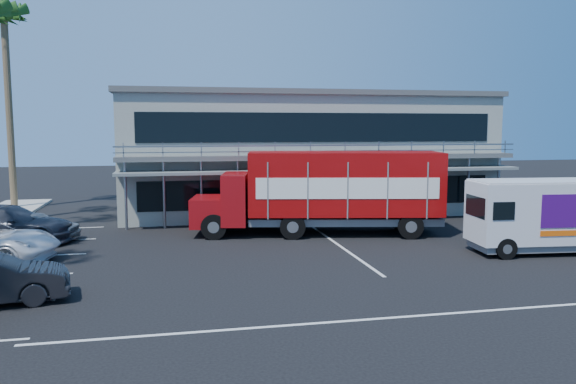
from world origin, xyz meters
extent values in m
plane|color=black|center=(0.00, 0.00, 0.00)|extent=(120.00, 120.00, 0.00)
cube|color=gray|center=(3.00, 15.00, 3.50)|extent=(22.00, 10.00, 7.00)
cube|color=#515454|center=(3.00, 15.00, 7.15)|extent=(22.40, 10.40, 0.30)
cube|color=#515454|center=(3.00, 9.40, 3.60)|extent=(22.00, 1.20, 0.25)
cube|color=gray|center=(3.00, 8.85, 4.10)|extent=(22.00, 0.08, 0.90)
cube|color=slate|center=(3.00, 9.10, 2.90)|extent=(22.00, 1.80, 0.15)
cube|color=black|center=(3.00, 9.98, 1.60)|extent=(20.00, 0.06, 1.60)
cube|color=black|center=(3.00, 9.98, 5.20)|extent=(20.00, 0.06, 1.60)
cylinder|color=brown|center=(-15.10, 18.50, 6.00)|extent=(0.44, 0.44, 12.00)
sphere|color=#16501D|center=(-15.10, 18.50, 12.20)|extent=(1.10, 1.10, 1.10)
cube|color=maroon|center=(-3.43, 7.18, 1.15)|extent=(2.08, 2.85, 1.38)
cube|color=maroon|center=(-2.19, 6.94, 1.78)|extent=(1.68, 3.04, 2.41)
cube|color=black|center=(-2.19, 6.94, 2.47)|extent=(0.53, 2.41, 0.80)
cube|color=#920909|center=(3.00, 5.92, 2.53)|extent=(9.58, 4.59, 2.99)
cube|color=slate|center=(3.00, 5.92, 0.75)|extent=(9.49, 4.16, 0.34)
cube|color=white|center=(2.72, 4.51, 2.41)|extent=(8.31, 1.65, 0.98)
cube|color=white|center=(3.28, 7.34, 2.41)|extent=(8.31, 1.65, 0.98)
cylinder|color=black|center=(-3.33, 5.88, 0.60)|extent=(1.23, 0.50, 1.20)
cylinder|color=black|center=(-2.85, 8.36, 0.60)|extent=(1.23, 0.50, 1.20)
cylinder|color=black|center=(0.28, 5.17, 0.60)|extent=(1.23, 0.50, 1.20)
cylinder|color=black|center=(0.76, 7.65, 0.60)|extent=(1.23, 0.50, 1.20)
cylinder|color=black|center=(5.69, 4.11, 0.60)|extent=(1.23, 0.50, 1.20)
cylinder|color=black|center=(6.18, 6.59, 0.60)|extent=(1.23, 0.50, 1.20)
cube|color=silver|center=(10.00, 0.30, 1.74)|extent=(6.40, 2.69, 2.49)
cube|color=slate|center=(10.00, 0.30, 0.36)|extent=(6.13, 2.46, 0.31)
cube|color=black|center=(6.92, 0.59, 2.00)|extent=(0.22, 1.75, 0.85)
cube|color=silver|center=(10.00, 0.30, 3.01)|extent=(6.27, 2.64, 0.07)
cube|color=#410B65|center=(10.81, 1.32, 1.91)|extent=(3.19, 0.32, 1.34)
cylinder|color=black|center=(7.70, -0.43, 0.43)|extent=(0.88, 0.36, 0.85)
cylinder|color=black|center=(7.87, 1.45, 0.43)|extent=(0.88, 0.36, 0.85)
cylinder|color=black|center=(11.95, 1.07, 0.43)|extent=(0.88, 0.36, 0.85)
imported|color=#2C303B|center=(-12.50, 7.00, 0.86)|extent=(6.23, 3.29, 1.72)
imported|color=gray|center=(-11.46, 7.20, 0.70)|extent=(4.30, 2.19, 1.40)
camera|label=1|loc=(-5.24, -19.99, 5.20)|focal=35.00mm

